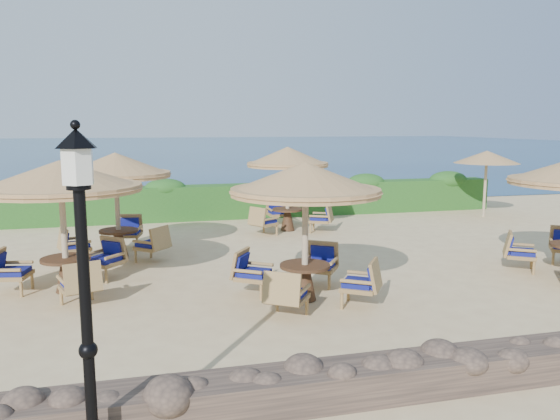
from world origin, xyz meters
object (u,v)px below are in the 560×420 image
(lamp_post, at_px, (86,315))
(cafe_set_1, at_px, (305,206))
(cafe_set_0, at_px, (61,194))
(cafe_set_3, at_px, (116,183))
(cafe_set_4, at_px, (288,172))
(extra_parasol, at_px, (487,157))

(lamp_post, relative_size, cafe_set_1, 1.16)
(cafe_set_0, bearing_deg, lamp_post, -80.69)
(cafe_set_3, height_order, cafe_set_4, same)
(extra_parasol, bearing_deg, cafe_set_0, -156.45)
(extra_parasol, xyz_separation_m, cafe_set_3, (-12.69, -3.13, -0.28))
(extra_parasol, bearing_deg, cafe_set_4, -174.00)
(lamp_post, relative_size, extra_parasol, 1.38)
(cafe_set_4, bearing_deg, lamp_post, -113.90)
(extra_parasol, height_order, cafe_set_4, cafe_set_4)
(lamp_post, xyz_separation_m, extra_parasol, (12.60, 12.00, 0.62))
(cafe_set_1, relative_size, cafe_set_3, 1.02)
(cafe_set_0, height_order, cafe_set_3, same)
(extra_parasol, bearing_deg, cafe_set_1, -140.16)
(cafe_set_0, bearing_deg, cafe_set_1, -20.35)
(lamp_post, bearing_deg, cafe_set_1, 51.55)
(lamp_post, bearing_deg, cafe_set_4, 66.10)
(extra_parasol, relative_size, cafe_set_4, 0.87)
(lamp_post, distance_m, cafe_set_3, 8.88)
(cafe_set_1, relative_size, cafe_set_4, 1.03)
(extra_parasol, xyz_separation_m, cafe_set_0, (-13.60, -5.93, -0.19))
(extra_parasol, relative_size, cafe_set_1, 0.84)
(cafe_set_1, bearing_deg, cafe_set_4, 77.84)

